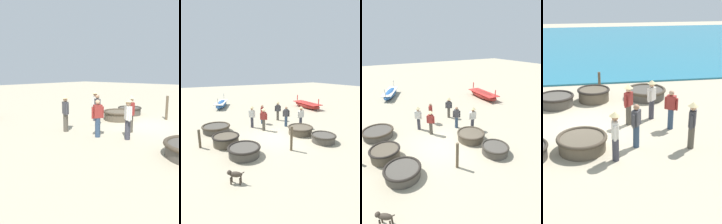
{
  "view_description": "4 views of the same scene",
  "coord_description": "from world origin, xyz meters",
  "views": [
    {
      "loc": [
        -4.93,
        9.96,
        2.65
      ],
      "look_at": [
        1.66,
        2.33,
        0.83
      ],
      "focal_mm": 35.0,
      "sensor_mm": 36.0,
      "label": 1
    },
    {
      "loc": [
        -5.57,
        -9.28,
        4.25
      ],
      "look_at": [
        1.12,
        2.71,
        0.99
      ],
      "focal_mm": 28.0,
      "sensor_mm": 36.0,
      "label": 2
    },
    {
      "loc": [
        -3.88,
        -8.0,
        5.76
      ],
      "look_at": [
        1.72,
        2.01,
        1.04
      ],
      "focal_mm": 28.0,
      "sensor_mm": 36.0,
      "label": 3
    },
    {
      "loc": [
        11.3,
        -0.14,
        5.11
      ],
      "look_at": [
        0.37,
        1.62,
        0.71
      ],
      "focal_mm": 50.0,
      "sensor_mm": 36.0,
      "label": 4
    }
  ],
  "objects": [
    {
      "name": "ground_plane",
      "position": [
        0.0,
        0.0,
        0.0
      ],
      "size": [
        80.0,
        80.0,
        0.0
      ],
      "primitive_type": "plane",
      "color": "tan"
    },
    {
      "name": "sea",
      "position": [
        -19.94,
        4.0,
        0.05
      ],
      "size": [
        28.0,
        52.0,
        0.1
      ],
      "primitive_type": "cube",
      "color": "teal",
      "rests_on": "ground"
    },
    {
      "name": "coracle_center",
      "position": [
        -3.2,
        2.89,
        0.27
      ],
      "size": [
        1.96,
        1.96,
        0.5
      ],
      "color": "#4C473F",
      "rests_on": "ground"
    },
    {
      "name": "coracle_front_right",
      "position": [
        -3.2,
        0.29,
        0.33
      ],
      "size": [
        1.58,
        1.58,
        0.61
      ],
      "color": "brown",
      "rests_on": "ground"
    },
    {
      "name": "coracle_front_left",
      "position": [
        -2.75,
        -1.48,
        0.29
      ],
      "size": [
        1.7,
        1.7,
        0.53
      ],
      "color": "#4C473F",
      "rests_on": "ground"
    },
    {
      "name": "coracle_upturned",
      "position": [
        1.78,
        -0.32,
        0.29
      ],
      "size": [
        1.72,
        1.72,
        0.53
      ],
      "color": "brown",
      "rests_on": "ground"
    },
    {
      "name": "fisherman_standing_left",
      "position": [
        2.21,
        3.35,
        0.96
      ],
      "size": [
        0.48,
        0.36,
        1.67
      ],
      "color": "#4C473D",
      "rests_on": "ground"
    },
    {
      "name": "fisherman_standing_right",
      "position": [
        0.56,
        3.09,
        0.84
      ],
      "size": [
        0.37,
        0.46,
        1.57
      ],
      "color": "#2D425B",
      "rests_on": "ground"
    },
    {
      "name": "fisherman_hauling",
      "position": [
        -0.09,
        1.54,
        0.96
      ],
      "size": [
        0.43,
        0.39,
        1.67
      ],
      "color": "#4C473D",
      "rests_on": "ground"
    },
    {
      "name": "fisherman_by_coracle",
      "position": [
        -0.56,
        2.57,
        0.96
      ],
      "size": [
        0.41,
        0.39,
        1.67
      ],
      "color": "#383842",
      "rests_on": "ground"
    },
    {
      "name": "fisherman_with_hat",
      "position": [
        2.64,
        0.72,
        0.96
      ],
      "size": [
        0.52,
        0.36,
        1.67
      ],
      "color": "#383842",
      "rests_on": "ground"
    },
    {
      "name": "fisherman_crouching",
      "position": [
        1.84,
        1.52,
        0.84
      ],
      "size": [
        0.46,
        0.37,
        1.57
      ],
      "color": "#2D425B",
      "rests_on": "ground"
    },
    {
      "name": "mooring_post_mid_beach",
      "position": [
        -4.58,
        0.66,
        0.53
      ],
      "size": [
        0.14,
        0.14,
        1.07
      ],
      "primitive_type": "cylinder",
      "color": "brown",
      "rests_on": "ground"
    }
  ]
}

